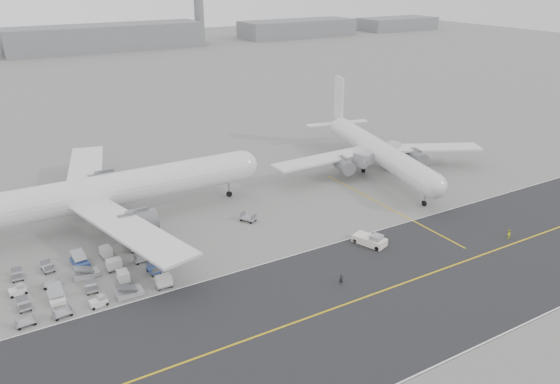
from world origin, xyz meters
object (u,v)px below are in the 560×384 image
control_tower (199,16)px  jet_bridge (379,155)px  ground_crew_b (508,234)px  ground_crew_a (341,280)px  pushback_tug (370,240)px  airliner_b (377,150)px  airliner_a (103,192)px

control_tower → jet_bridge: control_tower is taller
jet_bridge → ground_crew_b: (-2.48, -37.92, -3.33)m
ground_crew_a → ground_crew_b: size_ratio=1.03×
pushback_tug → jet_bridge: size_ratio=0.46×
jet_bridge → ground_crew_a: size_ratio=9.41×
control_tower → airliner_b: (-58.69, -242.96, -11.06)m
control_tower → ground_crew_b: (-60.77, -281.17, -15.43)m
airliner_a → ground_crew_b: 72.49m
airliner_a → jet_bridge: 61.46m
pushback_tug → control_tower: bearing=52.9°
ground_crew_a → control_tower: bearing=89.9°
airliner_b → pushback_tug: airliner_b is taller
pushback_tug → ground_crew_a: size_ratio=4.37×
control_tower → ground_crew_a: size_ratio=18.46×
ground_crew_b → control_tower: bearing=-116.8°
pushback_tug → ground_crew_b: bearing=-45.2°
control_tower → pushback_tug: 283.57m
airliner_a → ground_crew_a: size_ratio=37.23×
control_tower → airliner_b: 250.19m
control_tower → ground_crew_b: 288.07m
jet_bridge → ground_crew_a: bearing=-150.9°
control_tower → ground_crew_a: bearing=-108.8°
airliner_b → ground_crew_b: (-2.07, -38.21, -4.37)m
airliner_a → airliner_b: 61.01m
airliner_b → ground_crew_a: (-36.19, -35.50, -4.35)m
control_tower → jet_bridge: (-58.28, -243.25, -12.10)m
airliner_a → pushback_tug: 48.61m
airliner_b → ground_crew_a: airliner_b is taller
ground_crew_a → ground_crew_b: bearing=14.2°
airliner_b → ground_crew_b: 38.51m
airliner_a → airliner_b: size_ratio=1.22×
control_tower → airliner_b: control_tower is taller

